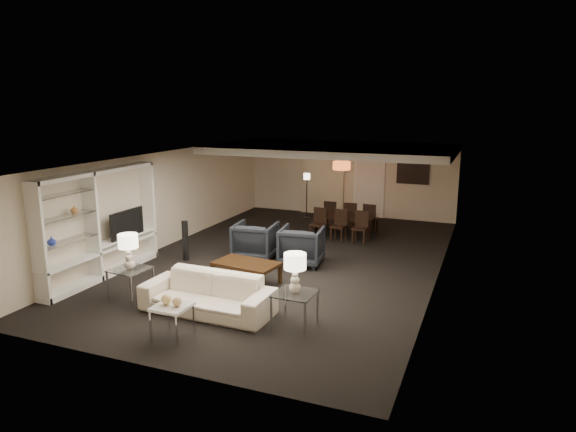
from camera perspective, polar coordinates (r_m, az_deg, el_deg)
The scene contains 35 objects.
floor at distance 12.48m, azimuth 0.00°, elevation -4.94°, with size 11.00×11.00×0.00m, color black.
ceiling at distance 11.97m, azimuth 0.00°, elevation 6.56°, with size 7.00×11.00×0.02m, color silver.
wall_back at distance 17.31m, azimuth 6.79°, elevation 4.17°, with size 7.00×0.02×2.50m, color beige.
wall_front at distance 7.52m, azimuth -15.87°, elevation -7.37°, with size 7.00×0.02×2.50m, color beige.
wall_left at distance 13.82m, azimuth -13.61°, elevation 1.78°, with size 0.02×11.00×2.50m, color beige.
wall_right at distance 11.37m, azimuth 16.61°, elevation -0.69°, with size 0.02×11.00×2.50m, color beige.
ceiling_soffit at distance 15.27m, azimuth 4.92°, elevation 7.44°, with size 7.00×4.00×0.20m, color silver.
curtains at distance 17.50m, azimuth 3.86°, elevation 4.15°, with size 1.50×0.12×2.40m, color beige.
door at distance 17.15m, azimuth 9.00°, elevation 3.34°, with size 0.90×0.05×2.10m, color silver.
painting at distance 16.82m, azimuth 13.72°, elevation 4.68°, with size 0.95×0.04×0.65m, color #142D38.
media_unit at distance 11.74m, azimuth -20.13°, elevation -0.90°, with size 0.38×3.40×2.35m, color white, non-canonical shape.
pendant_light at distance 15.23m, azimuth 5.97°, elevation 5.59°, with size 0.52×0.52×0.24m, color #D8591E.
sofa at distance 9.51m, azimuth -8.94°, elevation -8.54°, with size 2.42×0.95×0.71m, color beige.
coffee_table at distance 10.87m, azimuth -4.61°, elevation -6.35°, with size 1.33×0.77×0.48m, color black, non-canonical shape.
armchair_left at distance 12.52m, azimuth -3.64°, elevation -2.76°, with size 0.96×0.99×0.90m, color black.
armchair_right at distance 12.07m, azimuth 1.52°, elevation -3.32°, with size 0.96×0.99×0.90m, color black.
side_table_left at distance 10.46m, azimuth -17.05°, elevation -7.24°, with size 0.66×0.66×0.62m, color silver, non-canonical shape.
side_table_right at distance 8.83m, azimuth 0.77°, elevation -10.39°, with size 0.66×0.66×0.62m, color silver, non-canonical shape.
table_lamp_left at distance 10.26m, azimuth -17.28°, elevation -3.80°, with size 0.38×0.38×0.69m, color beige, non-canonical shape.
table_lamp_right at distance 8.60m, azimuth 0.78°, elevation -6.38°, with size 0.38×0.38×0.69m, color #F2E5CC, non-canonical shape.
marble_table at distance 8.69m, azimuth -12.68°, elevation -11.35°, with size 0.55×0.55×0.55m, color white, non-canonical shape.
gold_gourd_a at distance 8.60m, azimuth -13.36°, elevation -9.00°, with size 0.18×0.18×0.18m, color #E9CB7B.
gold_gourd_b at distance 8.50m, azimuth -12.23°, elevation -9.29°, with size 0.15×0.15×0.15m, color tan.
television at distance 12.25m, azimuth -17.84°, elevation -0.75°, with size 0.14×1.07×0.62m, color black.
vase_blue at distance 10.82m, azimuth -24.78°, elevation -2.54°, with size 0.17×0.17×0.18m, color #24339F.
vase_amber at distance 11.15m, azimuth -22.65°, elevation 0.67°, with size 0.16×0.16×0.16m, color #B0733A.
floor_speaker at distance 12.59m, azimuth -11.33°, elevation -2.71°, with size 0.11×0.11×0.98m, color black.
dining_table at distance 14.78m, azimuth 6.33°, elevation -1.06°, with size 1.65×0.92×0.58m, color black.
chair_nl at distance 14.31m, azimuth 3.33°, elevation -0.88°, with size 0.40×0.40×0.86m, color black, non-canonical shape.
chair_nm at distance 14.13m, azimuth 5.64°, elevation -1.08°, with size 0.40×0.40×0.86m, color black, non-canonical shape.
chair_nr at distance 13.99m, azimuth 8.00°, elevation -1.29°, with size 0.40×0.40×0.86m, color black, non-canonical shape.
chair_fl at distance 15.52m, azimuth 4.86°, elevation 0.16°, with size 0.40×0.40×0.86m, color black, non-canonical shape.
chair_fm at distance 15.36m, azimuth 7.00°, elevation -0.02°, with size 0.40×0.40×0.86m, color black, non-canonical shape.
chair_fr at distance 15.22m, azimuth 9.18°, elevation -0.20°, with size 0.40×0.40×0.86m, color black, non-canonical shape.
floor_lamp at distance 16.83m, azimuth 2.09°, elevation 2.25°, with size 0.21×0.21×1.48m, color black, non-canonical shape.
Camera 1 is at (4.42, -11.05, 3.75)m, focal length 32.00 mm.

